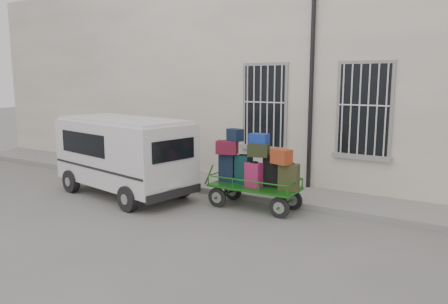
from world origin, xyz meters
The scene contains 5 objects.
ground centered at (0.00, 0.00, 0.00)m, with size 80.00×80.00×0.00m, color slate.
building centered at (0.00, 5.50, 3.00)m, with size 24.00×5.15×6.00m.
sidewalk centered at (0.00, 2.20, 0.07)m, with size 24.00×1.70×0.15m, color gray.
luggage_cart centered at (0.42, 0.89, 0.89)m, with size 2.46×0.95×1.83m.
van centered at (-3.02, 0.17, 1.15)m, with size 4.21×2.36×2.00m.
Camera 1 is at (5.04, -7.85, 2.97)m, focal length 35.00 mm.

